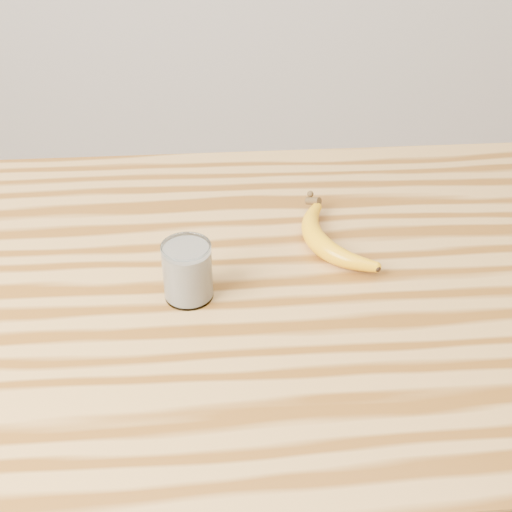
{
  "coord_description": "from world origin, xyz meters",
  "views": [
    {
      "loc": [
        -0.16,
        -0.82,
        1.53
      ],
      "look_at": [
        -0.1,
        0.02,
        0.93
      ],
      "focal_mm": 50.0,
      "sensor_mm": 36.0,
      "label": 1
    }
  ],
  "objects": [
    {
      "name": "table",
      "position": [
        0.0,
        0.0,
        0.77
      ],
      "size": [
        1.2,
        0.8,
        0.9
      ],
      "color": "#B28143",
      "rests_on": "ground"
    },
    {
      "name": "smoothie_glass",
      "position": [
        -0.2,
        -0.03,
        0.94
      ],
      "size": [
        0.07,
        0.07,
        0.09
      ],
      "color": "white",
      "rests_on": "table"
    },
    {
      "name": "banana",
      "position": [
        -0.0,
        0.06,
        0.92
      ],
      "size": [
        0.18,
        0.28,
        0.03
      ],
      "primitive_type": null,
      "rotation": [
        0.0,
        0.0,
        0.36
      ],
      "color": "#E79F0C",
      "rests_on": "table"
    }
  ]
}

